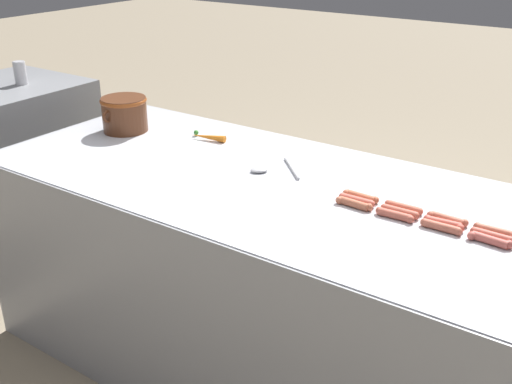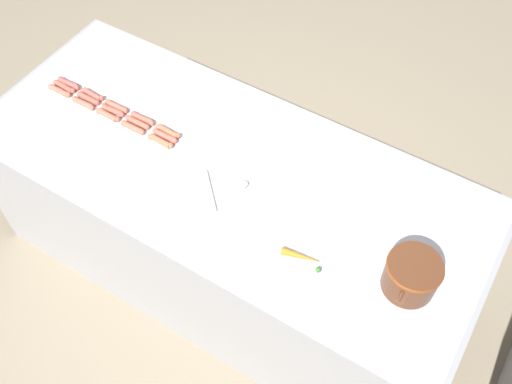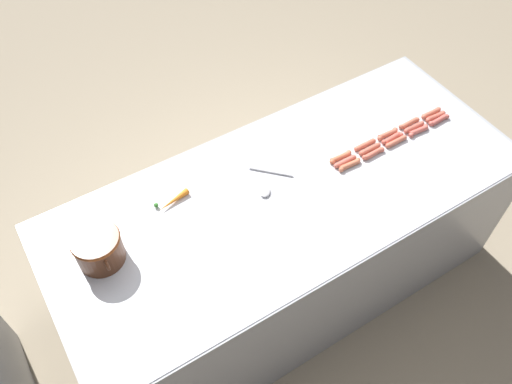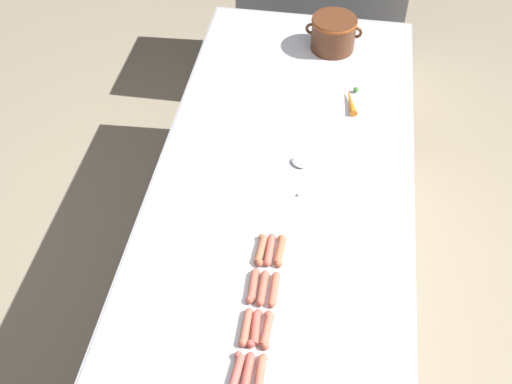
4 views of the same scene
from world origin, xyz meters
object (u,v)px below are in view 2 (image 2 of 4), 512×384
(hot_dog_1, at_px, (92,94))
(hot_dog_9, at_px, (165,136))
(hot_dog_13, at_px, (133,128))
(hot_dog_12, at_px, (108,115))
(carrot, at_px, (303,257))
(hot_dog_10, at_px, (60,91))
(hot_dog_5, at_px, (64,87))
(hot_dog_0, at_px, (69,83))
(hot_dog_14, at_px, (160,141))
(hot_dog_8, at_px, (138,122))
(bean_pot, at_px, (412,274))
(hot_dog_2, at_px, (117,106))
(hot_dog_7, at_px, (113,110))
(serving_spoon, at_px, (231,186))
(hot_dog_4, at_px, (168,131))
(hot_dog_11, at_px, (83,103))
(hot_dog_6, at_px, (88,99))
(hot_dog_3, at_px, (143,118))

(hot_dog_1, bearing_deg, hot_dog_9, 85.96)
(hot_dog_1, relative_size, hot_dog_13, 1.00)
(hot_dog_12, distance_m, carrot, 1.18)
(hot_dog_10, relative_size, hot_dog_13, 1.00)
(hot_dog_13, bearing_deg, hot_dog_5, -94.56)
(hot_dog_5, relative_size, hot_dog_10, 1.00)
(hot_dog_0, xyz_separation_m, hot_dog_10, (0.06, -0.00, 0.00))
(hot_dog_12, height_order, hot_dog_14, same)
(hot_dog_8, height_order, bean_pot, bean_pot)
(hot_dog_2, relative_size, hot_dog_14, 1.00)
(hot_dog_7, relative_size, serving_spoon, 0.63)
(hot_dog_9, bearing_deg, hot_dog_7, -90.44)
(hot_dog_10, distance_m, hot_dog_14, 0.62)
(hot_dog_1, bearing_deg, carrot, 78.72)
(hot_dog_4, height_order, hot_dog_11, same)
(hot_dog_1, distance_m, hot_dog_13, 0.31)
(hot_dog_14, bearing_deg, bean_pot, 86.18)
(hot_dog_4, bearing_deg, hot_dog_8, -78.78)
(hot_dog_2, distance_m, hot_dog_9, 0.31)
(hot_dog_6, height_order, hot_dog_12, same)
(hot_dog_3, bearing_deg, hot_dog_6, -83.36)
(hot_dog_3, bearing_deg, hot_dog_5, -85.77)
(hot_dog_2, height_order, hot_dog_6, same)
(hot_dog_4, xyz_separation_m, hot_dog_11, (0.07, -0.46, 0.00))
(hot_dog_5, xyz_separation_m, serving_spoon, (0.08, 1.04, -0.01))
(hot_dog_11, bearing_deg, hot_dog_12, 90.53)
(hot_dog_3, relative_size, bean_pot, 0.51)
(hot_dog_5, height_order, hot_dog_7, same)
(hot_dog_14, xyz_separation_m, carrot, (0.20, 0.85, 0.00))
(hot_dog_4, bearing_deg, carrot, 73.02)
(hot_dog_1, distance_m, carrot, 1.35)
(hot_dog_3, relative_size, hot_dog_4, 1.00)
(hot_dog_14, bearing_deg, hot_dog_5, -93.24)
(hot_dog_2, bearing_deg, hot_dog_0, -89.84)
(hot_dog_5, xyz_separation_m, hot_dog_6, (0.00, 0.16, 0.00))
(hot_dog_4, bearing_deg, hot_dog_1, -90.13)
(hot_dog_4, distance_m, carrot, 0.90)
(hot_dog_1, distance_m, hot_dog_11, 0.07)
(hot_dog_7, bearing_deg, hot_dog_14, 83.21)
(bean_pot, distance_m, carrot, 0.42)
(hot_dog_0, height_order, hot_dog_11, same)
(hot_dog_6, distance_m, hot_dog_11, 0.04)
(hot_dog_5, height_order, hot_dog_14, same)
(hot_dog_4, distance_m, serving_spoon, 0.44)
(hot_dog_3, bearing_deg, hot_dog_12, -65.79)
(hot_dog_7, height_order, hot_dog_12, same)
(hot_dog_6, height_order, hot_dog_11, same)
(hot_dog_7, relative_size, hot_dog_13, 1.00)
(hot_dog_11, xyz_separation_m, hot_dog_14, (-0.00, 0.46, 0.00))
(hot_dog_5, height_order, serving_spoon, hot_dog_5)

